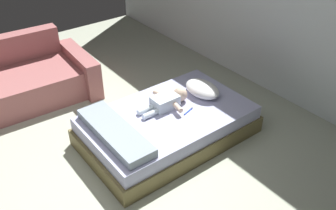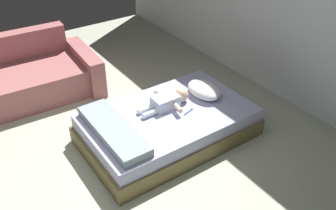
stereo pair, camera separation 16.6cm
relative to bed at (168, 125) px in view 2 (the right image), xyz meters
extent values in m
plane|color=#A9AF9A|center=(0.26, -1.17, -0.17)|extent=(8.00, 8.00, 0.00)
cube|color=silver|center=(0.26, 1.83, 1.18)|extent=(8.00, 0.12, 2.70)
cube|color=brown|center=(0.00, 0.00, -0.07)|extent=(1.17, 1.92, 0.20)
cube|color=#AFB1D8|center=(0.00, 0.00, 0.10)|extent=(1.13, 1.84, 0.16)
ellipsoid|color=white|center=(-0.05, 0.55, 0.26)|extent=(0.47, 0.32, 0.15)
cube|color=silver|center=(-0.11, 0.04, 0.25)|extent=(0.20, 0.29, 0.14)
sphere|color=beige|center=(-0.11, 0.26, 0.27)|extent=(0.17, 0.17, 0.17)
cylinder|color=beige|center=(-0.28, 0.08, 0.25)|extent=(0.16, 0.09, 0.06)
cylinder|color=beige|center=(0.07, 0.08, 0.25)|extent=(0.16, 0.08, 0.06)
cylinder|color=silver|center=(-0.16, -0.20, 0.21)|extent=(0.06, 0.20, 0.06)
cylinder|color=silver|center=(-0.05, -0.20, 0.21)|extent=(0.06, 0.20, 0.06)
cube|color=blue|center=(0.13, 0.19, 0.19)|extent=(0.05, 0.15, 0.01)
cube|color=white|center=(0.11, 0.26, 0.20)|extent=(0.02, 0.03, 0.01)
cube|color=#A25F5E|center=(-1.74, -1.13, 0.03)|extent=(0.90, 1.61, 0.40)
cube|color=#A25F5E|center=(-2.25, -1.11, 0.21)|extent=(0.28, 1.57, 0.77)
cube|color=#A25F5E|center=(-1.69, -0.25, 0.09)|extent=(1.02, 0.25, 0.53)
cube|color=#8C9AAB|center=(0.00, -0.68, 0.23)|extent=(1.05, 0.32, 0.10)
camera|label=1|loc=(2.62, -2.01, 2.51)|focal=38.68mm
camera|label=2|loc=(2.71, -1.87, 2.51)|focal=38.68mm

